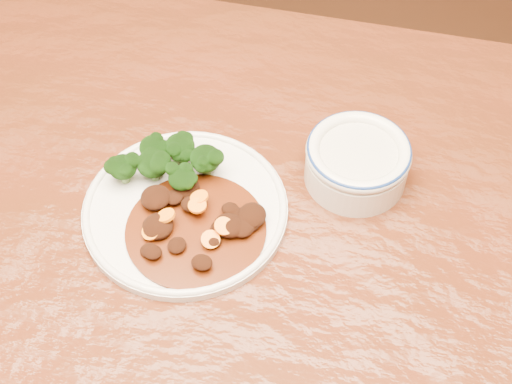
% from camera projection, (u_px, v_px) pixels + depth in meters
% --- Properties ---
extents(dining_table, '(1.57, 1.03, 0.75)m').
position_uv_depth(dining_table, '(214.00, 302.00, 0.84)').
color(dining_table, '#511E0E').
rests_on(dining_table, ground).
extents(dinner_plate, '(0.23, 0.23, 0.01)m').
position_uv_depth(dinner_plate, '(185.00, 209.00, 0.81)').
color(dinner_plate, silver).
rests_on(dinner_plate, dining_table).
extents(broccoli_florets, '(0.12, 0.08, 0.04)m').
position_uv_depth(broccoli_florets, '(167.00, 160.00, 0.82)').
color(broccoli_florets, '#6C964D').
rests_on(broccoli_florets, dinner_plate).
extents(mince_stew, '(0.16, 0.16, 0.03)m').
position_uv_depth(mince_stew, '(199.00, 221.00, 0.79)').
color(mince_stew, '#4F1908').
rests_on(mince_stew, dinner_plate).
extents(dip_bowl, '(0.12, 0.12, 0.06)m').
position_uv_depth(dip_bowl, '(357.00, 161.00, 0.83)').
color(dip_bowl, silver).
rests_on(dip_bowl, dining_table).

